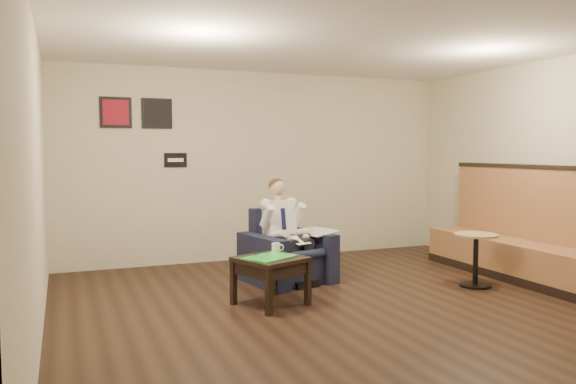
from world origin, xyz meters
name	(u,v)px	position (x,y,z in m)	size (l,w,h in m)	color
ground	(358,309)	(0.00, 0.00, 0.00)	(6.00, 6.00, 0.00)	black
wall_back	(262,166)	(0.00, 3.00, 1.40)	(6.00, 0.02, 2.80)	beige
wall_left	(36,180)	(-3.00, 0.00, 1.40)	(0.02, 6.00, 2.80)	beige
ceiling	(361,33)	(0.00, 0.00, 2.80)	(6.00, 6.00, 0.02)	white
seating_sign	(176,160)	(-1.30, 2.98, 1.50)	(0.32, 0.02, 0.20)	black
art_print_left	(116,112)	(-2.10, 2.98, 2.15)	(0.42, 0.03, 0.42)	maroon
art_print_right	(157,113)	(-1.55, 2.98, 2.15)	(0.42, 0.03, 0.42)	black
armchair	(288,246)	(-0.22, 1.41, 0.45)	(0.93, 0.93, 0.90)	black
seated_man	(293,234)	(-0.20, 1.29, 0.61)	(0.58, 0.88, 1.23)	silver
lap_papers	(298,240)	(-0.17, 1.20, 0.55)	(0.20, 0.29, 0.01)	white
newspaper	(316,232)	(0.17, 1.39, 0.61)	(0.39, 0.49, 0.01)	silver
side_table	(271,281)	(-0.78, 0.50, 0.26)	(0.63, 0.63, 0.51)	black
green_folder	(270,257)	(-0.80, 0.47, 0.52)	(0.51, 0.36, 0.01)	green
coffee_mug	(276,248)	(-0.64, 0.70, 0.57)	(0.09, 0.09, 0.11)	white
smartphone	(263,254)	(-0.80, 0.69, 0.52)	(0.16, 0.08, 0.01)	black
banquette	(517,223)	(2.59, 0.51, 0.71)	(0.67, 2.79, 1.43)	#935F38
cafe_table	(476,260)	(1.79, 0.34, 0.32)	(0.51, 0.51, 0.64)	tan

